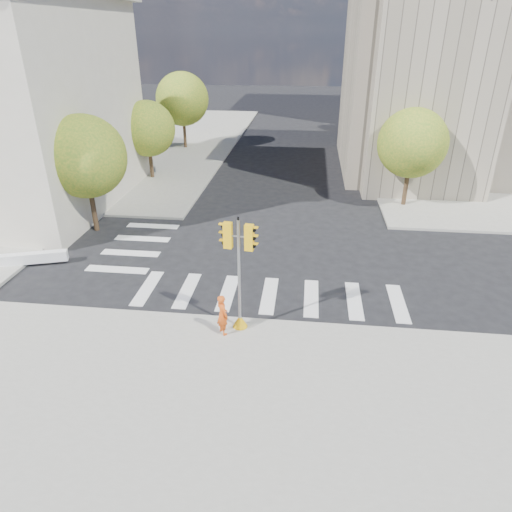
# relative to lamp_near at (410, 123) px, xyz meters

# --- Properties ---
(ground) EXTENTS (160.00, 160.00, 0.00)m
(ground) POSITION_rel_lamp_near_xyz_m (-8.00, -14.00, -4.58)
(ground) COLOR black
(ground) RESTS_ON ground
(sidewalk_near) EXTENTS (30.00, 14.00, 0.15)m
(sidewalk_near) POSITION_rel_lamp_near_xyz_m (-8.00, -25.00, -4.50)
(sidewalk_near) COLOR gray
(sidewalk_near) RESTS_ON ground
(sidewalk_far_right) EXTENTS (28.00, 40.00, 0.15)m
(sidewalk_far_right) POSITION_rel_lamp_near_xyz_m (12.00, 12.00, -4.50)
(sidewalk_far_right) COLOR gray
(sidewalk_far_right) RESTS_ON ground
(sidewalk_far_left) EXTENTS (28.00, 40.00, 0.15)m
(sidewalk_far_left) POSITION_rel_lamp_near_xyz_m (-28.00, 12.00, -4.50)
(sidewalk_far_left) COLOR gray
(sidewalk_far_left) RESTS_ON ground
(civic_building) EXTENTS (26.00, 16.00, 19.39)m
(civic_building) POSITION_rel_lamp_near_xyz_m (7.59, 5.12, 2.68)
(civic_building) COLOR gray
(civic_building) RESTS_ON ground
(tree_lw_near) EXTENTS (4.40, 4.40, 6.41)m
(tree_lw_near) POSITION_rel_lamp_near_xyz_m (-18.50, -10.00, -0.38)
(tree_lw_near) COLOR #382616
(tree_lw_near) RESTS_ON ground
(tree_lw_mid) EXTENTS (4.00, 4.00, 5.77)m
(tree_lw_mid) POSITION_rel_lamp_near_xyz_m (-18.50, 0.00, -0.82)
(tree_lw_mid) COLOR #382616
(tree_lw_mid) RESTS_ON ground
(tree_lw_far) EXTENTS (4.80, 4.80, 6.95)m
(tree_lw_far) POSITION_rel_lamp_near_xyz_m (-18.50, 10.00, -0.04)
(tree_lw_far) COLOR #382616
(tree_lw_far) RESTS_ON ground
(tree_re_near) EXTENTS (4.20, 4.20, 6.16)m
(tree_re_near) POSITION_rel_lamp_near_xyz_m (-0.50, -4.00, -0.53)
(tree_re_near) COLOR #382616
(tree_re_near) RESTS_ON ground
(tree_re_mid) EXTENTS (4.60, 4.60, 6.66)m
(tree_re_mid) POSITION_rel_lamp_near_xyz_m (-0.50, 8.00, -0.23)
(tree_re_mid) COLOR #382616
(tree_re_mid) RESTS_ON ground
(tree_re_far) EXTENTS (4.00, 4.00, 5.88)m
(tree_re_far) POSITION_rel_lamp_near_xyz_m (-0.50, 20.00, -0.71)
(tree_re_far) COLOR #382616
(tree_re_far) RESTS_ON ground
(lamp_near) EXTENTS (0.35, 0.18, 8.11)m
(lamp_near) POSITION_rel_lamp_near_xyz_m (0.00, 0.00, 0.00)
(lamp_near) COLOR black
(lamp_near) RESTS_ON sidewalk_far_right
(lamp_far) EXTENTS (0.35, 0.18, 8.11)m
(lamp_far) POSITION_rel_lamp_near_xyz_m (0.00, 14.00, 0.00)
(lamp_far) COLOR black
(lamp_far) RESTS_ON sidewalk_far_right
(traffic_signal) EXTENTS (1.08, 0.56, 4.44)m
(traffic_signal) POSITION_rel_lamp_near_xyz_m (-8.97, -18.60, -2.56)
(traffic_signal) COLOR #F7B60D
(traffic_signal) RESTS_ON sidewalk_near
(photographer) EXTENTS (0.67, 0.70, 1.60)m
(photographer) POSITION_rel_lamp_near_xyz_m (-9.54, -19.08, -3.63)
(photographer) COLOR #D14C13
(photographer) RESTS_ON sidewalk_near
(planter_wall) EXTENTS (5.82, 2.28, 0.50)m
(planter_wall) POSITION_rel_lamp_near_xyz_m (-21.00, -14.97, -4.18)
(planter_wall) COLOR silver
(planter_wall) RESTS_ON sidewalk_left_near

